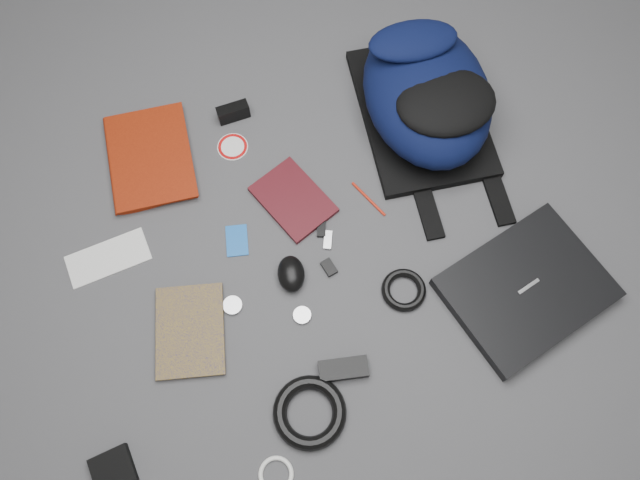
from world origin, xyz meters
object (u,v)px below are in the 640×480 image
object	(u,v)px
compact_camera	(233,112)
pouch	(113,471)
comic_book	(156,334)
textbook_red	(109,166)
backpack	(427,93)
power_brick	(343,369)
dvd_case	(293,200)
mouse	(291,274)
laptop	(526,289)

from	to	relation	value
compact_camera	pouch	distance (m)	0.95
comic_book	textbook_red	bearing A→B (deg)	104.98
backpack	compact_camera	size ratio (longest dim) A/B	5.81
power_brick	pouch	distance (m)	0.56
backpack	textbook_red	bearing A→B (deg)	179.37
backpack	textbook_red	world-z (taller)	backpack
power_brick	dvd_case	bearing A→B (deg)	98.56
comic_book	dvd_case	distance (m)	0.48
mouse	power_brick	xyz separation A→B (m)	(0.04, -0.26, -0.01)
dvd_case	laptop	bearing A→B (deg)	-63.48
backpack	laptop	xyz separation A→B (m)	(0.05, -0.55, -0.09)
backpack	comic_book	distance (m)	0.92
comic_book	power_brick	bearing A→B (deg)	-15.88
compact_camera	power_brick	size ratio (longest dim) A/B	0.75
power_brick	pouch	bearing A→B (deg)	-163.69
textbook_red	power_brick	bearing A→B (deg)	-54.44
dvd_case	compact_camera	distance (m)	0.31
textbook_red	backpack	bearing A→B (deg)	-2.09
comic_book	compact_camera	distance (m)	0.63
dvd_case	compact_camera	world-z (taller)	compact_camera
compact_camera	comic_book	bearing A→B (deg)	-124.83
backpack	mouse	size ratio (longest dim) A/B	5.37
comic_book	power_brick	xyz separation A→B (m)	(0.40, -0.22, 0.01)
backpack	comic_book	xyz separation A→B (m)	(-0.84, -0.37, -0.10)
compact_camera	pouch	xyz separation A→B (m)	(-0.51, -0.80, -0.01)
laptop	power_brick	xyz separation A→B (m)	(-0.49, -0.04, -0.00)
comic_book	mouse	xyz separation A→B (m)	(0.35, 0.04, 0.02)
comic_book	dvd_case	xyz separation A→B (m)	(0.42, 0.23, -0.00)
backpack	power_brick	distance (m)	0.74
laptop	textbook_red	bearing A→B (deg)	129.18
laptop	dvd_case	bearing A→B (deg)	123.75
textbook_red	pouch	distance (m)	0.77
power_brick	textbook_red	bearing A→B (deg)	131.76
backpack	pouch	world-z (taller)	backpack
backpack	comic_book	bearing A→B (deg)	-149.45
backpack	compact_camera	xyz separation A→B (m)	(-0.49, 0.16, -0.08)
dvd_case	compact_camera	size ratio (longest dim) A/B	2.33
laptop	mouse	bearing A→B (deg)	143.23
laptop	pouch	world-z (taller)	laptop
laptop	dvd_case	xyz separation A→B (m)	(-0.47, 0.42, -0.01)
comic_book	compact_camera	size ratio (longest dim) A/B	2.59
mouse	power_brick	distance (m)	0.26
pouch	mouse	bearing A→B (deg)	30.88
backpack	dvd_case	xyz separation A→B (m)	(-0.42, -0.14, -0.10)
dvd_case	compact_camera	xyz separation A→B (m)	(-0.08, 0.30, 0.02)
textbook_red	power_brick	world-z (taller)	textbook_red
laptop	textbook_red	distance (m)	1.12
compact_camera	pouch	bearing A→B (deg)	-123.95
laptop	textbook_red	size ratio (longest dim) A/B	1.27
backpack	dvd_case	world-z (taller)	backpack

